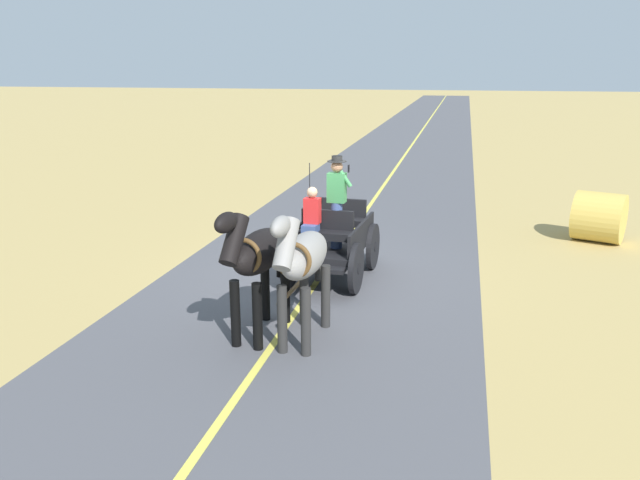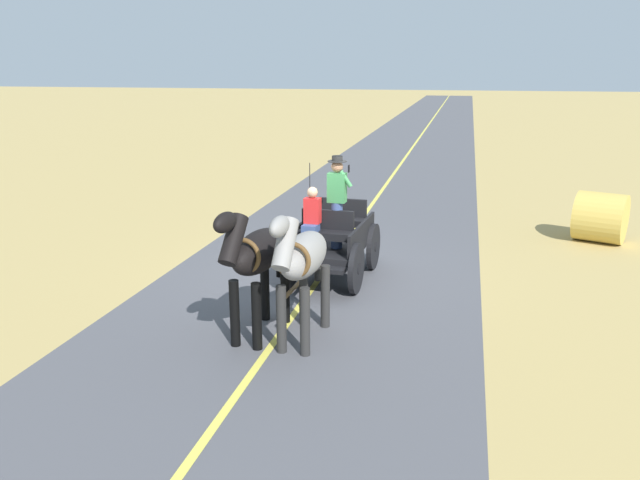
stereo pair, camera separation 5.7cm
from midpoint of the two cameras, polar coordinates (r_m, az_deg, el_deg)
The scene contains 7 objects.
ground_plane at distance 12.89m, azimuth 0.34°, elevation -3.14°, with size 200.00×200.00×0.00m, color tan.
road_surface at distance 12.89m, azimuth 0.34°, elevation -3.12°, with size 6.29×160.00×0.01m, color #4C4C51.
road_centre_stripe at distance 12.89m, azimuth 0.34°, elevation -3.10°, with size 0.12×160.00×0.00m, color #DBCC4C.
horse_drawn_carriage at distance 12.43m, azimuth 1.28°, elevation 0.08°, with size 1.55×4.52×2.50m.
horse_near_side at distance 9.40m, azimuth -1.49°, elevation -1.81°, with size 0.64×2.13×2.21m.
horse_off_side at distance 9.64m, azimuth -5.58°, elevation -1.44°, with size 0.74×2.14×2.21m.
hay_bale at distance 16.58m, azimuth 24.11°, elevation 1.88°, with size 1.20×1.20×1.10m, color gold.
Camera 2 is at (-2.70, 11.91, 4.13)m, focal length 35.40 mm.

